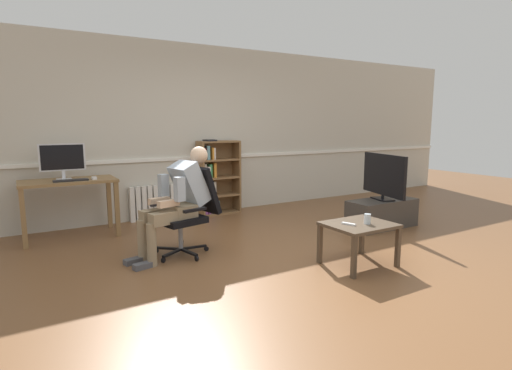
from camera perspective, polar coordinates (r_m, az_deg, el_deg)
name	(u,v)px	position (r m, az deg, el deg)	size (l,w,h in m)	color
ground_plane	(284,259)	(4.48, 4.00, -10.50)	(18.00, 18.00, 0.00)	brown
back_wall	(190,131)	(6.57, -9.29, 7.56)	(12.00, 0.13, 2.70)	beige
computer_desk	(69,189)	(5.70, -25.06, -0.52)	(1.15, 0.60, 0.76)	olive
imac_monitor	(62,159)	(5.73, -25.80, 3.39)	(0.55, 0.14, 0.46)	silver
keyboard	(71,180)	(5.54, -24.81, 0.61)	(0.41, 0.12, 0.02)	black
computer_mouse	(94,178)	(5.60, -22.01, 0.92)	(0.06, 0.10, 0.03)	white
bookshelf	(215,178)	(6.57, -5.82, 0.98)	(0.68, 0.29, 1.22)	brown
radiator	(156,202)	(6.37, -14.06, -2.40)	(0.79, 0.08, 0.53)	white
office_chair	(190,207)	(4.63, -9.29, -3.15)	(0.76, 0.63, 0.99)	black
person_seated	(178,199)	(4.52, -11.09, -1.92)	(1.02, 0.52, 1.21)	#937F60
tv_stand	(382,213)	(6.02, 17.44, -3.87)	(1.04, 0.44, 0.40)	#3D3833
tv_screen	(384,176)	(5.93, 17.70, 1.24)	(0.28, 0.94, 0.65)	black
coffee_table	(359,229)	(4.33, 14.42, -6.09)	(0.68, 0.56, 0.45)	#4C3D2D
drinking_glass	(367,219)	(4.30, 15.54, -4.66)	(0.07, 0.07, 0.10)	silver
spare_remote	(349,224)	(4.22, 13.02, -5.40)	(0.04, 0.15, 0.02)	white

